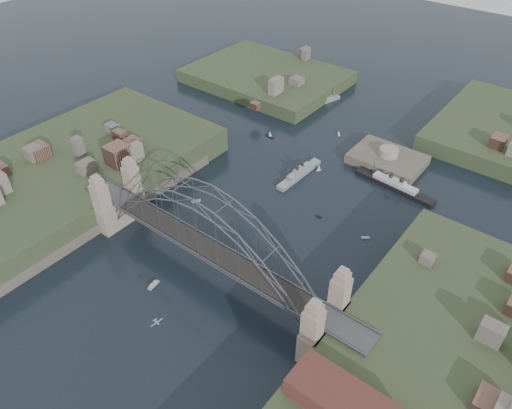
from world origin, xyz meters
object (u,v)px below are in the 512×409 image
object	(u,v)px
naval_cruiser_far	(323,101)
ocean_liner	(395,186)
bridge	(206,236)
fort_island	(386,164)
naval_cruiser_near	(299,174)
wharf_shed	(346,403)

from	to	relation	value
naval_cruiser_far	ocean_liner	bearing A→B (deg)	-36.50
bridge	fort_island	xyz separation A→B (m)	(12.00, 70.00, -12.66)
bridge	fort_island	size ratio (longest dim) A/B	3.82
naval_cruiser_far	bridge	bearing A→B (deg)	-74.31
fort_island	naval_cruiser_far	world-z (taller)	fort_island
bridge	ocean_liner	bearing A→B (deg)	71.55
fort_island	naval_cruiser_far	bearing A→B (deg)	148.80
naval_cruiser_near	ocean_liner	xyz separation A→B (m)	(25.67, 12.15, 0.05)
naval_cruiser_far	ocean_liner	world-z (taller)	ocean_liner
fort_island	ocean_liner	world-z (taller)	ocean_liner
naval_cruiser_near	naval_cruiser_far	bearing A→B (deg)	113.68
wharf_shed	ocean_liner	bearing A→B (deg)	108.35
bridge	ocean_liner	xyz separation A→B (m)	(19.74, 59.14, -11.37)
bridge	wharf_shed	distance (m)	46.23
wharf_shed	ocean_liner	world-z (taller)	wharf_shed
wharf_shed	naval_cruiser_near	size ratio (longest dim) A/B	1.02
ocean_liner	naval_cruiser_near	bearing A→B (deg)	-154.67
bridge	ocean_liner	distance (m)	63.38
bridge	naval_cruiser_far	bearing A→B (deg)	105.69
fort_island	wharf_shed	bearing A→B (deg)	-69.15
wharf_shed	naval_cruiser_far	distance (m)	128.37
wharf_shed	naval_cruiser_far	bearing A→B (deg)	123.23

